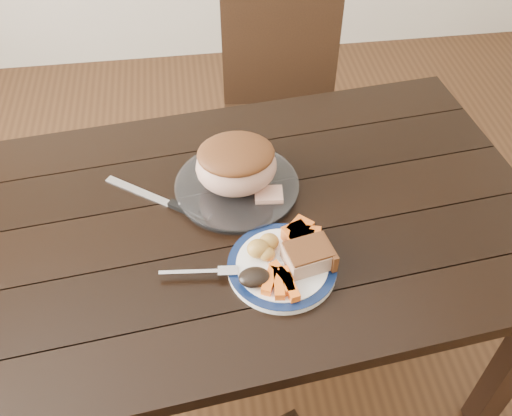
{
  "coord_description": "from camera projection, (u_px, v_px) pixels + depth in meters",
  "views": [
    {
      "loc": [
        -0.05,
        -0.95,
        1.8
      ],
      "look_at": [
        0.08,
        -0.02,
        0.8
      ],
      "focal_mm": 40.0,
      "sensor_mm": 36.0,
      "label": 1
    }
  ],
  "objects": [
    {
      "name": "chair_far",
      "position": [
        280.0,
        107.0,
        2.11
      ],
      "size": [
        0.47,
        0.48,
        0.93
      ],
      "rotation": [
        0.0,
        0.0,
        3.01
      ],
      "color": "black",
      "rests_on": "ground"
    },
    {
      "name": "pork_slice",
      "position": [
        307.0,
        256.0,
        1.28
      ],
      "size": [
        0.12,
        0.1,
        0.04
      ],
      "primitive_type": "cube",
      "rotation": [
        0.0,
        0.0,
        0.21
      ],
      "color": "tan",
      "rests_on": "dinner_plate"
    },
    {
      "name": "fork",
      "position": [
        205.0,
        272.0,
        1.28
      ],
      "size": [
        0.18,
        0.03,
        0.0
      ],
      "rotation": [
        0.0,
        0.0,
        -0.09
      ],
      "color": "silver",
      "rests_on": "dinner_plate"
    },
    {
      "name": "dining_table",
      "position": [
        225.0,
        243.0,
        1.48
      ],
      "size": [
        1.69,
        1.07,
        0.75
      ],
      "rotation": [
        0.0,
        0.0,
        0.11
      ],
      "color": "black",
      "rests_on": "ground"
    },
    {
      "name": "pumpkin_wedges",
      "position": [
        301.0,
        236.0,
        1.33
      ],
      "size": [
        0.09,
        0.1,
        0.04
      ],
      "color": "orange",
      "rests_on": "dinner_plate"
    },
    {
      "name": "roast_joint",
      "position": [
        236.0,
        166.0,
        1.43
      ],
      "size": [
        0.2,
        0.18,
        0.13
      ],
      "primitive_type": "ellipsoid",
      "color": "tan",
      "rests_on": "serving_platter"
    },
    {
      "name": "cut_slice",
      "position": [
        269.0,
        195.0,
        1.44
      ],
      "size": [
        0.07,
        0.06,
        0.02
      ],
      "primitive_type": "cube",
      "rotation": [
        0.0,
        0.0,
        -0.09
      ],
      "color": "tan",
      "rests_on": "serving_platter"
    },
    {
      "name": "carrot_batons",
      "position": [
        281.0,
        282.0,
        1.25
      ],
      "size": [
        0.08,
        0.11,
        0.02
      ],
      "color": "orange",
      "rests_on": "dinner_plate"
    },
    {
      "name": "plate_rim",
      "position": [
        282.0,
        265.0,
        1.3
      ],
      "size": [
        0.25,
        0.25,
        0.02
      ],
      "primitive_type": "torus",
      "color": "#0C193D",
      "rests_on": "dinner_plate"
    },
    {
      "name": "roasted_potatoes",
      "position": [
        264.0,
        247.0,
        1.3
      ],
      "size": [
        0.08,
        0.07,
        0.04
      ],
      "color": "gold",
      "rests_on": "dinner_plate"
    },
    {
      "name": "carving_knife",
      "position": [
        176.0,
        206.0,
        1.44
      ],
      "size": [
        0.27,
        0.21,
        0.01
      ],
      "rotation": [
        0.0,
        0.0,
        -0.64
      ],
      "color": "silver",
      "rests_on": "dining_table"
    },
    {
      "name": "ground",
      "position": [
        232.0,
        366.0,
        1.96
      ],
      "size": [
        4.0,
        4.0,
        0.0
      ],
      "primitive_type": "plane",
      "color": "#472B16",
      "rests_on": "ground"
    },
    {
      "name": "dark_mushroom",
      "position": [
        254.0,
        277.0,
        1.25
      ],
      "size": [
        0.07,
        0.05,
        0.03
      ],
      "primitive_type": "ellipsoid",
      "color": "black",
      "rests_on": "dinner_plate"
    },
    {
      "name": "serving_platter",
      "position": [
        237.0,
        188.0,
        1.48
      ],
      "size": [
        0.31,
        0.31,
        0.02
      ],
      "primitive_type": "cylinder",
      "color": "white",
      "rests_on": "dining_table"
    },
    {
      "name": "dinner_plate",
      "position": [
        282.0,
        267.0,
        1.3
      ],
      "size": [
        0.25,
        0.25,
        0.02
      ],
      "primitive_type": "cylinder",
      "color": "white",
      "rests_on": "dining_table"
    }
  ]
}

